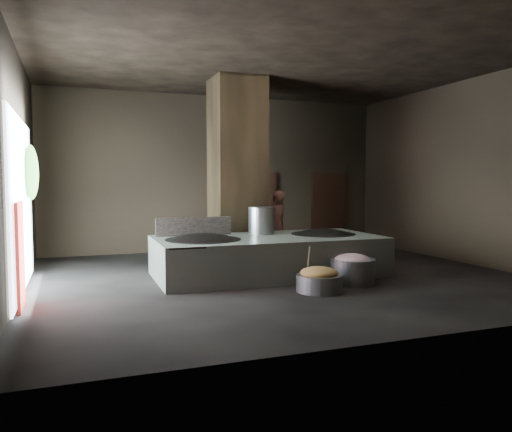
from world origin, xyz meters
name	(u,v)px	position (x,y,z in m)	size (l,w,h in m)	color
floor	(278,279)	(0.00, 0.00, -0.05)	(10.00, 9.00, 0.10)	black
ceiling	(279,59)	(0.00, 0.00, 4.55)	(10.00, 9.00, 0.10)	black
back_wall	(219,173)	(0.00, 4.55, 2.25)	(10.00, 0.10, 4.50)	black
front_wall	(421,163)	(0.00, -4.55, 2.25)	(10.00, 0.10, 4.50)	black
left_wall	(13,168)	(-5.05, 0.00, 2.25)	(0.10, 9.00, 4.50)	black
right_wall	(469,172)	(5.05, 0.00, 2.25)	(0.10, 9.00, 4.50)	black
pillar	(237,172)	(-0.30, 1.90, 2.25)	(1.20, 1.20, 4.50)	black
hearth_platform	(268,256)	(-0.15, 0.20, 0.42)	(4.80, 2.30, 0.83)	#A1B19F
platform_cap	(268,237)	(-0.15, 0.20, 0.82)	(4.69, 2.25, 0.03)	black
wok_left	(203,244)	(-1.60, 0.15, 0.75)	(1.51, 1.51, 0.42)	black
wok_left_rim	(203,240)	(-1.60, 0.15, 0.82)	(1.54, 1.54, 0.05)	black
wok_right	(323,238)	(1.20, 0.25, 0.75)	(1.41, 1.41, 0.40)	black
wok_right_rim	(323,235)	(1.20, 0.25, 0.82)	(1.44, 1.44, 0.05)	black
stock_pot	(261,221)	(-0.10, 0.75, 1.13)	(0.58, 0.58, 0.63)	#A6AAAE
splash_guard	(194,227)	(-1.60, 0.95, 1.03)	(1.67, 0.06, 0.42)	black
cook	(277,226)	(0.76, 1.93, 0.89)	(0.65, 0.42, 1.78)	brown
veg_basin	(319,283)	(0.13, -1.62, 0.16)	(0.84, 0.84, 0.31)	slate
veg_fill	(319,273)	(0.13, -1.62, 0.35)	(0.69, 0.69, 0.21)	#9EA14D
ladle	(308,261)	(-0.02, -1.47, 0.55)	(0.02, 0.02, 0.67)	#A6AAAE
meat_basin	(352,271)	(1.10, -1.17, 0.24)	(0.89, 0.89, 0.49)	slate
meat_fill	(353,261)	(1.10, -1.17, 0.45)	(0.74, 0.74, 0.28)	#C2747F
doorway_near	(258,212)	(1.20, 4.45, 1.10)	(1.18, 0.08, 2.38)	black
doorway_near_glow	(254,213)	(1.09, 4.48, 1.05)	(0.78, 0.04, 1.84)	#8C6647
doorway_far	(328,210)	(3.60, 4.45, 1.10)	(1.18, 0.08, 2.38)	black
doorway_far_glow	(322,212)	(3.44, 4.52, 1.05)	(0.83, 0.04, 1.97)	#8C6647
left_opening	(21,205)	(-4.95, 0.20, 1.60)	(0.04, 4.20, 3.10)	white
pavilion_sliver	(20,256)	(-4.88, -1.10, 0.85)	(0.05, 0.90, 1.70)	maroon
tree_silhouette	(31,172)	(-4.85, 1.30, 2.20)	(0.28, 1.10, 1.10)	#194714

